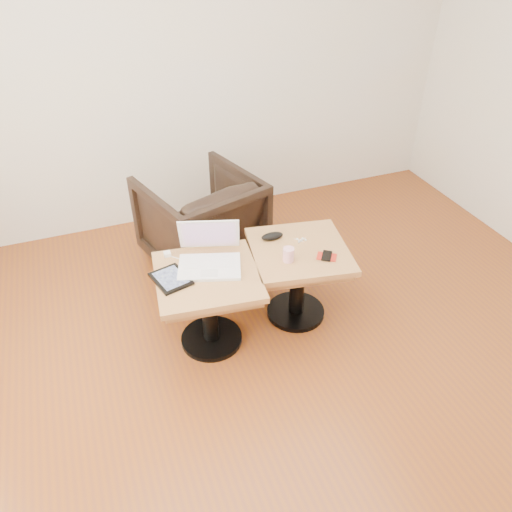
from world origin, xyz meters
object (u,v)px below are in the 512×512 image
object	(u,v)px
striped_cup	(288,255)
side_table_right	(298,266)
laptop	(209,256)
side_table_left	(208,292)
armchair	(201,220)

from	to	relation	value
striped_cup	side_table_right	bearing A→B (deg)	37.29
laptop	striped_cup	xyz separation A→B (m)	(0.45, -0.15, -0.01)
side_table_right	laptop	size ratio (longest dim) A/B	1.54
laptop	striped_cup	distance (m)	0.48
side_table_left	armchair	bearing A→B (deg)	84.03
laptop	side_table_right	bearing A→B (deg)	12.34
side_table_left	side_table_right	xyz separation A→B (m)	(0.62, 0.04, 0.00)
side_table_left	side_table_right	distance (m)	0.62
laptop	armchair	xyz separation A→B (m)	(0.16, 0.79, -0.24)
side_table_left	armchair	xyz separation A→B (m)	(0.20, 0.89, -0.05)
striped_cup	armchair	distance (m)	1.01
side_table_left	side_table_right	bearing A→B (deg)	10.65
side_table_right	striped_cup	xyz separation A→B (m)	(-0.12, -0.09, 0.18)
side_table_left	striped_cup	distance (m)	0.53
side_table_left	laptop	size ratio (longest dim) A/B	1.48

